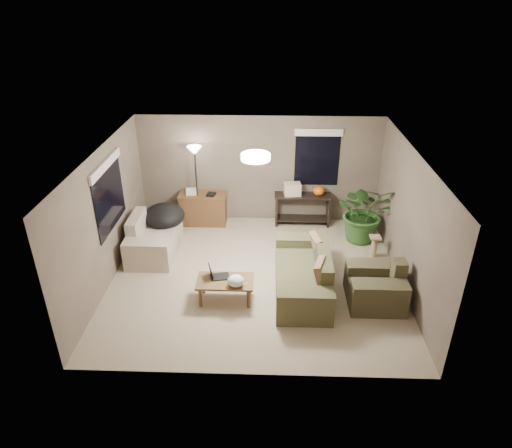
{
  "coord_description": "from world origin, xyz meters",
  "views": [
    {
      "loc": [
        0.26,
        -7.34,
        5.03
      ],
      "look_at": [
        0.0,
        0.2,
        1.05
      ],
      "focal_mm": 32.0,
      "sensor_mm": 36.0,
      "label": 1
    }
  ],
  "objects_px": {
    "floor_lamp": "(195,160)",
    "cat_scratching_post": "(374,249)",
    "coffee_table": "(225,283)",
    "houseplant": "(364,218)",
    "main_sofa": "(304,275)",
    "papasan_chair": "(164,219)",
    "console_table": "(302,207)",
    "armchair": "(376,287)",
    "loveseat": "(153,239)",
    "desk": "(204,209)"
  },
  "relations": [
    {
      "from": "loveseat",
      "to": "console_table",
      "type": "height_order",
      "value": "loveseat"
    },
    {
      "from": "coffee_table",
      "to": "papasan_chair",
      "type": "relative_size",
      "value": 0.89
    },
    {
      "from": "armchair",
      "to": "loveseat",
      "type": "bearing_deg",
      "value": 160.32
    },
    {
      "from": "loveseat",
      "to": "desk",
      "type": "bearing_deg",
      "value": 56.54
    },
    {
      "from": "main_sofa",
      "to": "armchair",
      "type": "bearing_deg",
      "value": -15.28
    },
    {
      "from": "loveseat",
      "to": "desk",
      "type": "height_order",
      "value": "loveseat"
    },
    {
      "from": "armchair",
      "to": "desk",
      "type": "xyz_separation_m",
      "value": [
        -3.45,
        2.89,
        0.08
      ]
    },
    {
      "from": "desk",
      "to": "papasan_chair",
      "type": "xyz_separation_m",
      "value": [
        -0.75,
        -0.74,
        0.09
      ]
    },
    {
      "from": "armchair",
      "to": "console_table",
      "type": "distance_m",
      "value": 3.14
    },
    {
      "from": "floor_lamp",
      "to": "houseplant",
      "type": "distance_m",
      "value": 3.9
    },
    {
      "from": "houseplant",
      "to": "cat_scratching_post",
      "type": "height_order",
      "value": "houseplant"
    },
    {
      "from": "floor_lamp",
      "to": "houseplant",
      "type": "height_order",
      "value": "floor_lamp"
    },
    {
      "from": "loveseat",
      "to": "console_table",
      "type": "relative_size",
      "value": 1.23
    },
    {
      "from": "main_sofa",
      "to": "console_table",
      "type": "distance_m",
      "value": 2.59
    },
    {
      "from": "floor_lamp",
      "to": "cat_scratching_post",
      "type": "relative_size",
      "value": 3.82
    },
    {
      "from": "loveseat",
      "to": "armchair",
      "type": "xyz_separation_m",
      "value": [
        4.33,
        -1.55,
        0.0
      ]
    },
    {
      "from": "loveseat",
      "to": "coffee_table",
      "type": "height_order",
      "value": "loveseat"
    },
    {
      "from": "floor_lamp",
      "to": "console_table",
      "type": "bearing_deg",
      "value": 2.64
    },
    {
      "from": "console_table",
      "to": "papasan_chair",
      "type": "height_order",
      "value": "papasan_chair"
    },
    {
      "from": "cat_scratching_post",
      "to": "coffee_table",
      "type": "bearing_deg",
      "value": -152.37
    },
    {
      "from": "houseplant",
      "to": "main_sofa",
      "type": "bearing_deg",
      "value": -126.32
    },
    {
      "from": "console_table",
      "to": "floor_lamp",
      "type": "distance_m",
      "value": 2.68
    },
    {
      "from": "coffee_table",
      "to": "houseplant",
      "type": "distance_m",
      "value": 3.63
    },
    {
      "from": "loveseat",
      "to": "houseplant",
      "type": "relative_size",
      "value": 1.18
    },
    {
      "from": "houseplant",
      "to": "loveseat",
      "type": "bearing_deg",
      "value": -171.3
    },
    {
      "from": "coffee_table",
      "to": "console_table",
      "type": "height_order",
      "value": "console_table"
    },
    {
      "from": "main_sofa",
      "to": "houseplant",
      "type": "bearing_deg",
      "value": 53.68
    },
    {
      "from": "papasan_chair",
      "to": "floor_lamp",
      "type": "height_order",
      "value": "floor_lamp"
    },
    {
      "from": "loveseat",
      "to": "floor_lamp",
      "type": "distance_m",
      "value": 1.97
    },
    {
      "from": "armchair",
      "to": "main_sofa",
      "type": "bearing_deg",
      "value": 164.72
    },
    {
      "from": "coffee_table",
      "to": "houseplant",
      "type": "bearing_deg",
      "value": 39.17
    },
    {
      "from": "main_sofa",
      "to": "loveseat",
      "type": "bearing_deg",
      "value": 158.61
    },
    {
      "from": "papasan_chair",
      "to": "houseplant",
      "type": "xyz_separation_m",
      "value": [
        4.35,
        0.09,
        0.07
      ]
    },
    {
      "from": "armchair",
      "to": "floor_lamp",
      "type": "distance_m",
      "value": 4.72
    },
    {
      "from": "loveseat",
      "to": "coffee_table",
      "type": "relative_size",
      "value": 1.6
    },
    {
      "from": "desk",
      "to": "floor_lamp",
      "type": "xyz_separation_m",
      "value": [
        -0.11,
        -0.07,
        1.22
      ]
    },
    {
      "from": "main_sofa",
      "to": "cat_scratching_post",
      "type": "relative_size",
      "value": 4.4
    },
    {
      "from": "desk",
      "to": "papasan_chair",
      "type": "bearing_deg",
      "value": -135.54
    },
    {
      "from": "main_sofa",
      "to": "papasan_chair",
      "type": "distance_m",
      "value": 3.47
    },
    {
      "from": "main_sofa",
      "to": "cat_scratching_post",
      "type": "height_order",
      "value": "main_sofa"
    },
    {
      "from": "console_table",
      "to": "armchair",
      "type": "bearing_deg",
      "value": -68.69
    },
    {
      "from": "coffee_table",
      "to": "main_sofa",
      "type": "bearing_deg",
      "value": 15.57
    },
    {
      "from": "armchair",
      "to": "floor_lamp",
      "type": "xyz_separation_m",
      "value": [
        -3.56,
        2.81,
        1.3
      ]
    },
    {
      "from": "console_table",
      "to": "papasan_chair",
      "type": "distance_m",
      "value": 3.16
    },
    {
      "from": "floor_lamp",
      "to": "houseplant",
      "type": "xyz_separation_m",
      "value": [
        3.71,
        -0.58,
        -1.07
      ]
    },
    {
      "from": "loveseat",
      "to": "papasan_chair",
      "type": "relative_size",
      "value": 1.42
    },
    {
      "from": "coffee_table",
      "to": "papasan_chair",
      "type": "height_order",
      "value": "papasan_chair"
    },
    {
      "from": "console_table",
      "to": "cat_scratching_post",
      "type": "distance_m",
      "value": 2.03
    },
    {
      "from": "papasan_chair",
      "to": "houseplant",
      "type": "bearing_deg",
      "value": 1.15
    },
    {
      "from": "papasan_chair",
      "to": "armchair",
      "type": "bearing_deg",
      "value": -27.09
    }
  ]
}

